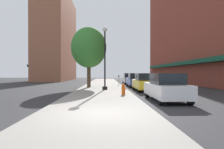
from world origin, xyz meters
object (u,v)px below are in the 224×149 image
object	(u,v)px
car_blue	(135,80)
car_silver	(129,79)
fire_hydrant	(123,89)
parking_meter_near	(119,79)
car_white	(166,87)
car_yellow	(145,82)
tree_near	(89,48)
lamppost	(105,57)

from	to	relation	value
car_blue	car_silver	bearing A→B (deg)	91.85
fire_hydrant	parking_meter_near	size ratio (longest dim) A/B	0.60
parking_meter_near	car_white	distance (m)	13.21
car_yellow	car_blue	distance (m)	5.65
fire_hydrant	tree_near	size ratio (longest dim) A/B	0.12
car_silver	car_blue	bearing A→B (deg)	-87.77
car_blue	fire_hydrant	bearing A→B (deg)	-102.01
parking_meter_near	tree_near	xyz separation A→B (m)	(-3.54, -3.65, 3.50)
lamppost	car_yellow	bearing A→B (deg)	-5.52
parking_meter_near	car_blue	xyz separation A→B (m)	(1.95, -1.20, -0.14)
car_yellow	car_silver	distance (m)	11.90
car_white	car_silver	xyz separation A→B (m)	(0.00, 18.12, 0.00)
car_white	car_blue	distance (m)	11.87
car_white	car_yellow	distance (m)	6.22
lamppost	car_silver	distance (m)	12.36
lamppost	car_blue	world-z (taller)	lamppost
parking_meter_near	car_white	size ratio (longest dim) A/B	0.30
tree_near	car_white	size ratio (longest dim) A/B	1.53
car_white	car_yellow	size ratio (longest dim) A/B	1.00
fire_hydrant	car_yellow	xyz separation A→B (m)	(2.36, 3.91, 0.29)
lamppost	car_silver	bearing A→B (deg)	72.13
fire_hydrant	car_silver	distance (m)	15.99
car_white	car_yellow	world-z (taller)	same
car_white	car_silver	bearing A→B (deg)	88.17
tree_near	lamppost	bearing A→B (deg)	-58.06
lamppost	car_yellow	world-z (taller)	lamppost
tree_near	fire_hydrant	bearing A→B (deg)	-66.22
car_white	car_yellow	bearing A→B (deg)	88.17
fire_hydrant	car_yellow	distance (m)	4.58
fire_hydrant	car_yellow	size ratio (longest dim) A/B	0.18
car_white	car_yellow	xyz separation A→B (m)	(0.00, 6.22, 0.00)
lamppost	parking_meter_near	bearing A→B (deg)	74.73
car_blue	car_silver	size ratio (longest dim) A/B	1.00
car_silver	car_white	bearing A→B (deg)	-87.77
fire_hydrant	car_yellow	bearing A→B (deg)	58.88
tree_near	car_silver	xyz separation A→B (m)	(5.49, 8.70, -3.64)
car_blue	car_silver	xyz separation A→B (m)	(0.00, 6.25, 0.00)
parking_meter_near	car_silver	distance (m)	5.42
fire_hydrant	tree_near	world-z (taller)	tree_near
fire_hydrant	car_silver	size ratio (longest dim) A/B	0.18
car_white	tree_near	bearing A→B (deg)	118.41
lamppost	fire_hydrant	xyz separation A→B (m)	(1.36, -4.27, -2.68)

